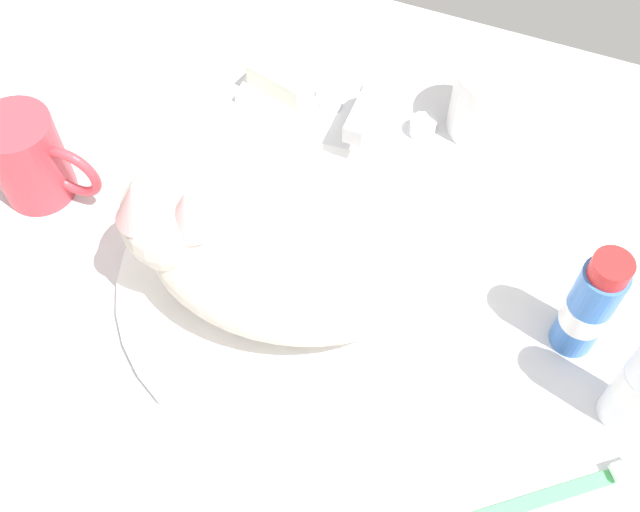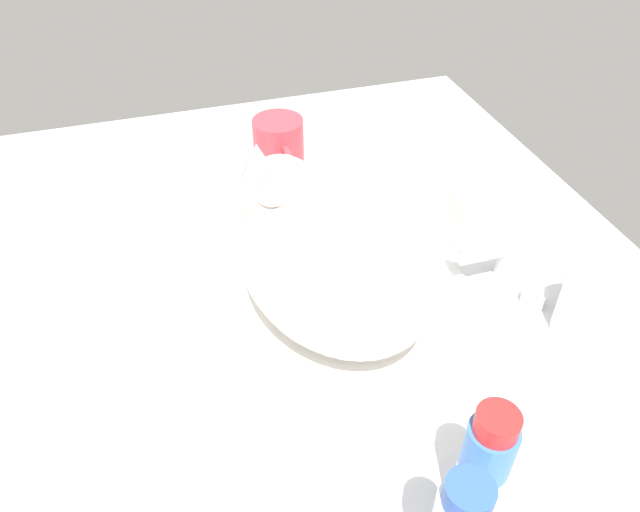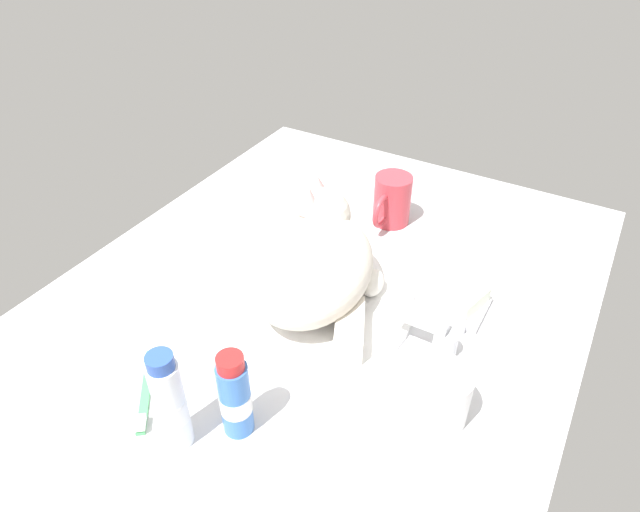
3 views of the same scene
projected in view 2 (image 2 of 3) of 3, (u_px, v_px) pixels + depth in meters
The scene contains 9 objects.
ground_plane at pixel (332, 323), 70.51cm from camera, with size 110.00×82.50×3.00cm, color silver.
sink_basin at pixel (332, 310), 69.16cm from camera, with size 33.28×33.28×1.19cm, color white.
faucet at pixel (504, 260), 72.70cm from camera, with size 13.46×9.46×6.18cm.
cat at pixel (328, 254), 65.45cm from camera, with size 29.20×25.31×15.62cm.
coffee_mug at pixel (280, 153), 87.18cm from camera, with size 11.65×7.19×9.86cm.
rinse_cup at pixel (595, 306), 64.66cm from camera, with size 7.49×7.49×8.19cm.
soap_dish at pixel (466, 221), 81.89cm from camera, with size 9.00×6.40×1.20cm, color white.
soap_bar at pixel (469, 209), 80.63cm from camera, with size 6.95×4.24×2.73cm, color silver.
toothpaste_bottle at pixel (483, 469), 47.95cm from camera, with size 4.04×4.04×13.12cm.
Camera 2 is at (46.39, -15.76, 49.80)cm, focal length 34.33 mm.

